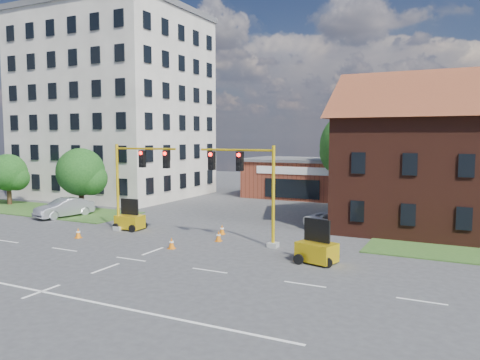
% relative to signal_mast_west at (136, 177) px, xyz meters
% --- Properties ---
extents(ground, '(120.00, 120.00, 0.00)m').
position_rel_signal_mast_west_xyz_m(ground, '(4.36, -6.00, -3.92)').
color(ground, '#3D3D3F').
rests_on(ground, ground).
extents(grass_verge_nw, '(22.00, 6.00, 0.08)m').
position_rel_signal_mast_west_xyz_m(grass_verge_nw, '(-15.64, 4.00, -3.88)').
color(grass_verge_nw, '#2B531F').
rests_on(grass_verge_nw, ground).
extents(lane_markings, '(60.00, 36.00, 0.01)m').
position_rel_signal_mast_west_xyz_m(lane_markings, '(4.36, -9.00, -3.91)').
color(lane_markings, white).
rests_on(lane_markings, ground).
extents(office_block, '(18.40, 15.40, 20.60)m').
position_rel_signal_mast_west_xyz_m(office_block, '(-15.64, 15.91, 6.39)').
color(office_block, '#B8B1A2').
rests_on(office_block, ground).
extents(brick_shop, '(12.40, 8.40, 4.30)m').
position_rel_signal_mast_west_xyz_m(brick_shop, '(4.36, 23.99, -1.76)').
color(brick_shop, brown).
rests_on(brick_shop, ground).
extents(tree_large, '(7.83, 7.46, 9.52)m').
position_rel_signal_mast_west_xyz_m(tree_large, '(11.24, 21.08, 1.63)').
color(tree_large, '#382214').
rests_on(tree_large, ground).
extents(tree_nw_front, '(4.38, 4.17, 5.73)m').
position_rel_signal_mast_west_xyz_m(tree_nw_front, '(-9.43, 4.58, -0.43)').
color(tree_nw_front, '#382214').
rests_on(tree_nw_front, ground).
extents(tree_nw_rear, '(3.79, 3.61, 5.04)m').
position_rel_signal_mast_west_xyz_m(tree_nw_rear, '(-19.46, 5.08, -0.84)').
color(tree_nw_rear, '#382214').
rests_on(tree_nw_rear, ground).
extents(signal_mast_west, '(5.30, 0.60, 6.20)m').
position_rel_signal_mast_west_xyz_m(signal_mast_west, '(0.00, 0.00, 0.00)').
color(signal_mast_west, gray).
rests_on(signal_mast_west, ground).
extents(signal_mast_east, '(5.30, 0.60, 6.20)m').
position_rel_signal_mast_west_xyz_m(signal_mast_east, '(8.71, 0.00, 0.00)').
color(signal_mast_east, gray).
rests_on(signal_mast_east, ground).
extents(trailer_west, '(1.92, 1.31, 2.15)m').
position_rel_signal_mast_west_xyz_m(trailer_west, '(-1.03, 0.52, -3.25)').
color(trailer_west, yellow).
rests_on(trailer_west, ground).
extents(trailer_east, '(2.28, 1.83, 2.27)m').
position_rel_signal_mast_west_xyz_m(trailer_east, '(13.77, -2.23, -3.21)').
color(trailer_east, yellow).
rests_on(trailer_east, ground).
extents(cone_a, '(0.40, 0.40, 0.70)m').
position_rel_signal_mast_west_xyz_m(cone_a, '(-2.27, -3.26, -3.58)').
color(cone_a, orange).
rests_on(cone_a, ground).
extents(cone_b, '(0.40, 0.40, 0.70)m').
position_rel_signal_mast_west_xyz_m(cone_b, '(5.77, 1.98, -3.58)').
color(cone_b, orange).
rests_on(cone_b, ground).
extents(cone_c, '(0.40, 0.40, 0.70)m').
position_rel_signal_mast_west_xyz_m(cone_c, '(5.00, -3.00, -3.58)').
color(cone_c, orange).
rests_on(cone_c, ground).
extents(cone_d, '(0.40, 0.40, 0.70)m').
position_rel_signal_mast_west_xyz_m(cone_d, '(6.58, -0.01, -3.58)').
color(cone_d, orange).
rests_on(cone_d, ground).
extents(pickup_white, '(5.14, 3.15, 1.33)m').
position_rel_signal_mast_west_xyz_m(pickup_white, '(12.59, 6.75, -3.25)').
color(pickup_white, silver).
rests_on(pickup_white, ground).
extents(sedan_silver_front, '(2.74, 5.09, 1.59)m').
position_rel_signal_mast_west_xyz_m(sedan_silver_front, '(-9.40, 2.30, -3.12)').
color(sedan_silver_front, '#ABACB2').
rests_on(sedan_silver_front, ground).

